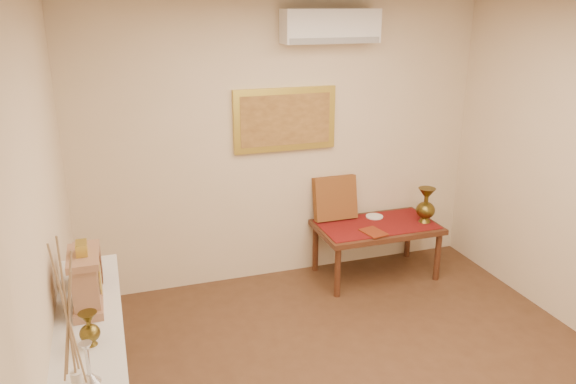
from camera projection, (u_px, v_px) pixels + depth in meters
name	position (u px, v px, depth m)	size (l,w,h in m)	color
wall_back	(284.00, 145.00, 5.41)	(4.00, 0.02, 2.70)	beige
wall_left	(42.00, 278.00, 2.79)	(0.02, 4.50, 2.70)	beige
white_vase	(72.00, 349.00, 2.03)	(0.18, 0.18, 0.96)	white
candlestick	(88.00, 363.00, 2.57)	(0.10, 0.10, 0.21)	silver
brass_urn_small	(89.00, 324.00, 2.85)	(0.11, 0.11, 0.24)	brown
table_cloth	(377.00, 224.00, 5.59)	(1.14, 0.59, 0.01)	maroon
brass_urn_tall	(426.00, 201.00, 5.58)	(0.19, 0.19, 0.43)	brown
plate	(374.00, 216.00, 5.77)	(0.18, 0.18, 0.01)	white
menu	(374.00, 232.00, 5.37)	(0.18, 0.25, 0.01)	maroon
cushion	(335.00, 198.00, 5.66)	(0.44, 0.10, 0.44)	#5E1D12
mantel_clock	(86.00, 280.00, 3.18)	(0.17, 0.36, 0.41)	#A27253
wooden_chest	(88.00, 265.00, 3.49)	(0.16, 0.21, 0.24)	#A27253
low_table	(377.00, 231.00, 5.61)	(1.20, 0.70, 0.55)	#4D2717
painting	(285.00, 120.00, 5.31)	(1.00, 0.06, 0.60)	gold
ac_unit	(331.00, 26.00, 5.06)	(0.90, 0.25, 0.30)	white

